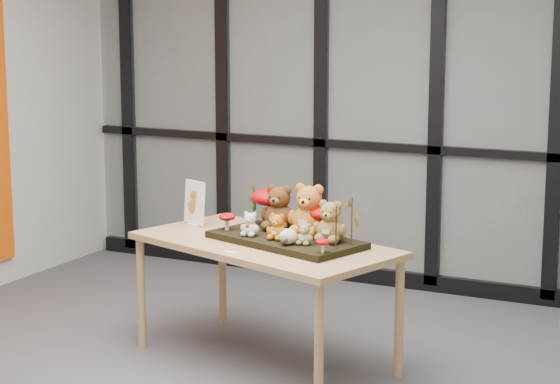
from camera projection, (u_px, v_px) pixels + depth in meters
The scene contains 22 objects.
room_shell at pixel (206, 83), 5.18m from camera, with size 5.00×5.00×5.00m.
glass_partition at pixel (377, 96), 7.41m from camera, with size 4.90×0.06×2.78m.
display_table at pixel (264, 253), 5.86m from camera, with size 1.71×1.21×0.73m.
diorama_tray at pixel (286, 240), 5.80m from camera, with size 0.89×0.45×0.04m, color black.
bear_pooh_yellow at pixel (309, 207), 5.81m from camera, with size 0.25×0.23×0.33m, color #BA6622, non-canonical shape.
bear_brown_medium at pixel (279, 205), 5.96m from camera, with size 0.23×0.21×0.30m, color #4C2911, non-canonical shape.
bear_tan_back at pixel (331, 219), 5.65m from camera, with size 0.20×0.18×0.26m, color olive, non-canonical shape.
bear_small_yellow at pixel (277, 225), 5.72m from camera, with size 0.13×0.11×0.16m, color #D06715, non-canonical shape.
bear_white_bow at pixel (250, 223), 5.81m from camera, with size 0.12×0.11×0.15m, color silver, non-canonical shape.
bear_beige_small at pixel (305, 233), 5.60m from camera, with size 0.10×0.09×0.13m, color tan, non-canonical shape.
plush_cream_hedgehog at pixel (288, 236), 5.60m from camera, with size 0.07×0.07×0.10m, color beige, non-canonical shape.
mushroom_back_left at pixel (270, 205), 6.06m from camera, with size 0.23×0.23×0.25m, color #950407, non-canonical shape.
mushroom_back_right at pixel (323, 220), 5.79m from camera, with size 0.18×0.18×0.19m, color #950407, non-canonical shape.
mushroom_front_left at pixel (227, 221), 5.97m from camera, with size 0.10×0.10×0.11m, color #950407, non-canonical shape.
mushroom_front_right at pixel (323, 245), 5.41m from camera, with size 0.08×0.08×0.08m, color #950407, non-canonical shape.
sprig_green_far_left at pixel (254, 205), 6.12m from camera, with size 0.05×0.05×0.24m, color #15330B, non-canonical shape.
sprig_green_mid_left at pixel (272, 205), 6.08m from camera, with size 0.05×0.05×0.25m, color #15330B, non-canonical shape.
sprig_dry_far_right at pixel (352, 221), 5.57m from camera, with size 0.05×0.05×0.27m, color brown, non-canonical shape.
sprig_dry_mid_right at pixel (336, 227), 5.50m from camera, with size 0.05×0.05×0.24m, color brown, non-canonical shape.
sprig_green_centre at pixel (301, 213), 5.94m from camera, with size 0.05×0.05×0.21m, color #15330B, non-canonical shape.
sign_holder at pixel (195, 205), 6.26m from camera, with size 0.19×0.10×0.28m.
label_card at pixel (231, 252), 5.59m from camera, with size 0.09×0.03×0.00m, color white.
Camera 1 is at (2.64, -4.50, 2.06)m, focal length 65.00 mm.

